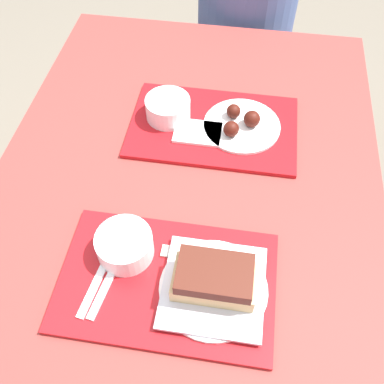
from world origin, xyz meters
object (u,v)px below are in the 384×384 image
Objects in this scene: bowl_coleslaw_far at (168,107)px; bowl_coleslaw_near at (125,245)px; tray_near at (167,281)px; brisket_sandwich_plate at (214,283)px; wings_plate_far at (241,124)px; tray_far at (213,127)px.

bowl_coleslaw_near is at bearing -91.59° from bowl_coleslaw_far.
tray_near is 2.02× the size of brisket_sandwich_plate.
wings_plate_far is (0.11, 0.47, 0.02)m from tray_near.
brisket_sandwich_plate reaches higher than bowl_coleslaw_near.
bowl_coleslaw_far is 0.59× the size of wings_plate_far.
tray_near is at bearing -79.72° from bowl_coleslaw_far.
bowl_coleslaw_near is (-0.14, -0.41, 0.04)m from tray_far.
tray_near is at bearing -94.88° from tray_far.
brisket_sandwich_plate is 0.52m from bowl_coleslaw_far.
tray_far is at bearing 71.45° from bowl_coleslaw_near.
bowl_coleslaw_near reaches higher than tray_far.
bowl_coleslaw_far reaches higher than tray_near.
bowl_coleslaw_far is (-0.18, 0.48, 0.00)m from brisket_sandwich_plate.
bowl_coleslaw_near is at bearing 163.87° from brisket_sandwich_plate.
bowl_coleslaw_near is at bearing -116.98° from wings_plate_far.
tray_far is 3.71× the size of bowl_coleslaw_far.
brisket_sandwich_plate is at bearing -16.13° from bowl_coleslaw_near.
tray_far is 0.13m from bowl_coleslaw_far.
brisket_sandwich_plate is 0.47m from wings_plate_far.
wings_plate_far is at bearing 88.07° from brisket_sandwich_plate.
brisket_sandwich_plate is 1.84× the size of bowl_coleslaw_far.
tray_near is at bearing -27.40° from bowl_coleslaw_near.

